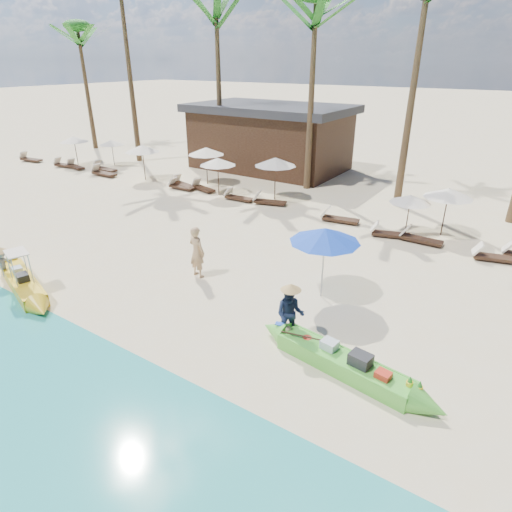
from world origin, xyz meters
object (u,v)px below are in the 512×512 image
Objects in this scene: yellow_canoe at (23,283)px; tourist at (197,252)px; green_canoe at (343,363)px; blue_umbrella at (325,235)px.

yellow_canoe is 5.89m from tourist.
green_canoe is 1.05× the size of yellow_canoe.
yellow_canoe reaches higher than green_canoe.
blue_umbrella is at bearing 132.16° from green_canoe.
blue_umbrella is (4.29, 1.10, 1.22)m from tourist.
green_canoe is at bearing 28.04° from yellow_canoe.
yellow_canoe is (-10.62, -2.03, -0.01)m from green_canoe.
blue_umbrella is (8.56, 5.10, 1.91)m from yellow_canoe.
tourist reaches higher than green_canoe.
yellow_canoe is at bearing -149.22° from blue_umbrella.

